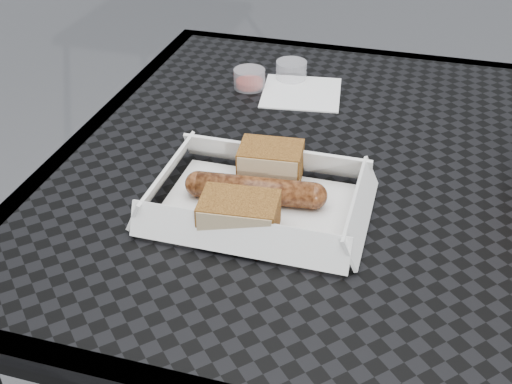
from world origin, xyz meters
TOP-DOWN VIEW (x-y plane):
  - patio_table at (0.00, 0.00)m, footprint 0.80×0.80m
  - food_tray at (-0.10, -0.13)m, footprint 0.22×0.15m
  - bratwurst at (-0.11, -0.12)m, footprint 0.17×0.04m
  - bread_near at (-0.10, -0.07)m, footprint 0.08×0.06m
  - bread_far at (-0.11, -0.18)m, footprint 0.09×0.06m
  - veg_garnish at (-0.03, -0.18)m, footprint 0.03×0.03m
  - napkin at (-0.12, 0.19)m, footprint 0.13×0.13m
  - condiment_cup_sauce at (-0.21, 0.19)m, footprint 0.05×0.05m
  - condiment_cup_empty at (-0.15, 0.23)m, footprint 0.05×0.05m

SIDE VIEW (x-z plane):
  - patio_table at x=0.00m, z-range 0.30..1.04m
  - napkin at x=-0.12m, z-range 0.74..0.75m
  - food_tray at x=-0.10m, z-range 0.74..0.75m
  - veg_garnish at x=-0.03m, z-range 0.75..0.75m
  - condiment_cup_sauce at x=-0.21m, z-range 0.74..0.78m
  - condiment_cup_empty at x=-0.15m, z-range 0.74..0.78m
  - bratwurst at x=-0.11m, z-range 0.75..0.78m
  - bread_far at x=-0.11m, z-range 0.75..0.79m
  - bread_near at x=-0.10m, z-range 0.75..0.80m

